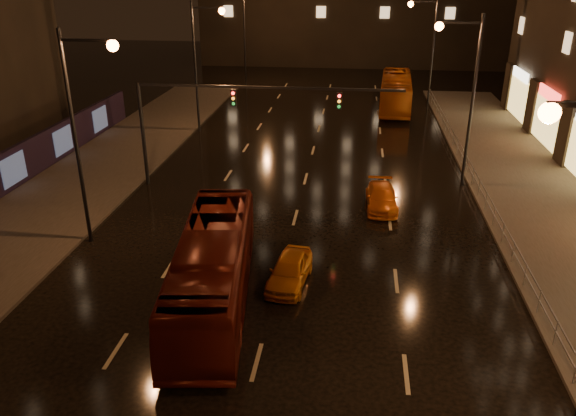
{
  "coord_description": "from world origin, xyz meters",
  "views": [
    {
      "loc": [
        2.92,
        -11.16,
        12.36
      ],
      "look_at": [
        0.16,
        11.48,
        2.5
      ],
      "focal_mm": 35.0,
      "sensor_mm": 36.0,
      "label": 1
    }
  ],
  "objects_px": {
    "bus_red": "(213,268)",
    "taxi_far": "(382,198)",
    "bus_curb": "(396,92)",
    "taxi_near": "(290,270)"
  },
  "relations": [
    {
      "from": "bus_red",
      "to": "bus_curb",
      "type": "xyz_separation_m",
      "value": [
        8.89,
        34.4,
        0.06
      ]
    },
    {
      "from": "bus_red",
      "to": "taxi_far",
      "type": "relative_size",
      "value": 2.7
    },
    {
      "from": "bus_curb",
      "to": "bus_red",
      "type": "bearing_deg",
      "value": -101.17
    },
    {
      "from": "bus_red",
      "to": "bus_curb",
      "type": "distance_m",
      "value": 35.53
    },
    {
      "from": "bus_curb",
      "to": "taxi_far",
      "type": "relative_size",
      "value": 2.81
    },
    {
      "from": "bus_red",
      "to": "bus_curb",
      "type": "bearing_deg",
      "value": 68.26
    },
    {
      "from": "taxi_near",
      "to": "taxi_far",
      "type": "bearing_deg",
      "value": 71.06
    },
    {
      "from": "bus_red",
      "to": "taxi_far",
      "type": "distance_m",
      "value": 12.53
    },
    {
      "from": "bus_red",
      "to": "taxi_far",
      "type": "height_order",
      "value": "bus_red"
    },
    {
      "from": "bus_red",
      "to": "taxi_far",
      "type": "xyz_separation_m",
      "value": [
        6.9,
        10.41,
        -0.94
      ]
    }
  ]
}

